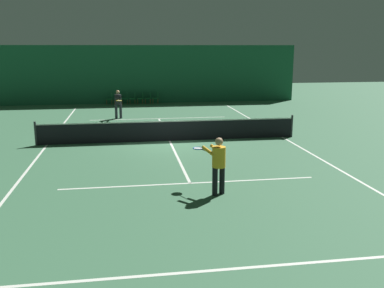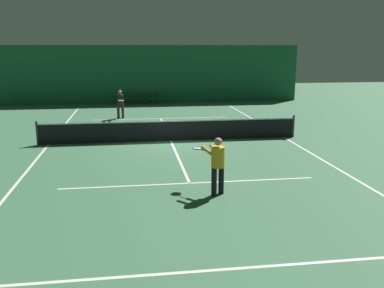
{
  "view_description": "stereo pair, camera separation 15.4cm",
  "coord_description": "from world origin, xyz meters",
  "px_view_note": "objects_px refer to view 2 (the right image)",
  "views": [
    {
      "loc": [
        -1.95,
        -19.36,
        4.29
      ],
      "look_at": [
        0.27,
        -5.09,
        0.99
      ],
      "focal_mm": 40.0,
      "sensor_mm": 36.0,
      "label": 1
    },
    {
      "loc": [
        -1.8,
        -19.39,
        4.29
      ],
      "look_at": [
        0.27,
        -5.09,
        0.99
      ],
      "focal_mm": 40.0,
      "sensor_mm": 36.0,
      "label": 2
    }
  ],
  "objects_px": {
    "tennis_net": "(171,130)",
    "courtside_chair_4": "(144,98)",
    "courtside_chair_3": "(136,98)",
    "courtside_chair_5": "(151,97)",
    "courtside_chair_2": "(128,98)",
    "courtside_chair_6": "(159,97)",
    "courtside_chair_1": "(121,98)",
    "courtside_chair_0": "(113,98)",
    "player_far": "(120,102)",
    "player_near": "(217,162)",
    "tennis_ball": "(219,168)"
  },
  "relations": [
    {
      "from": "player_near",
      "to": "player_far",
      "type": "bearing_deg",
      "value": -15.04
    },
    {
      "from": "tennis_net",
      "to": "tennis_ball",
      "type": "bearing_deg",
      "value": -75.11
    },
    {
      "from": "player_far",
      "to": "courtside_chair_1",
      "type": "height_order",
      "value": "player_far"
    },
    {
      "from": "tennis_net",
      "to": "courtside_chair_5",
      "type": "relative_size",
      "value": 14.29
    },
    {
      "from": "courtside_chair_0",
      "to": "courtside_chair_1",
      "type": "relative_size",
      "value": 1.0
    },
    {
      "from": "courtside_chair_0",
      "to": "tennis_ball",
      "type": "relative_size",
      "value": 12.73
    },
    {
      "from": "player_far",
      "to": "courtside_chair_2",
      "type": "bearing_deg",
      "value": 172.03
    },
    {
      "from": "tennis_net",
      "to": "tennis_ball",
      "type": "distance_m",
      "value": 5.07
    },
    {
      "from": "courtside_chair_1",
      "to": "courtside_chair_3",
      "type": "height_order",
      "value": "same"
    },
    {
      "from": "courtside_chair_4",
      "to": "courtside_chair_5",
      "type": "distance_m",
      "value": 0.58
    },
    {
      "from": "courtside_chair_1",
      "to": "courtside_chair_2",
      "type": "xyz_separation_m",
      "value": [
        0.58,
        0.0,
        0.0
      ]
    },
    {
      "from": "courtside_chair_5",
      "to": "courtside_chair_1",
      "type": "bearing_deg",
      "value": -90.0
    },
    {
      "from": "courtside_chair_2",
      "to": "courtside_chair_3",
      "type": "distance_m",
      "value": 0.58
    },
    {
      "from": "courtside_chair_3",
      "to": "courtside_chair_5",
      "type": "height_order",
      "value": "same"
    },
    {
      "from": "player_near",
      "to": "courtside_chair_0",
      "type": "distance_m",
      "value": 21.34
    },
    {
      "from": "courtside_chair_3",
      "to": "courtside_chair_5",
      "type": "bearing_deg",
      "value": 90.0
    },
    {
      "from": "courtside_chair_1",
      "to": "tennis_ball",
      "type": "bearing_deg",
      "value": 11.81
    },
    {
      "from": "courtside_chair_0",
      "to": "courtside_chair_2",
      "type": "height_order",
      "value": "same"
    },
    {
      "from": "courtside_chair_0",
      "to": "courtside_chair_1",
      "type": "distance_m",
      "value": 0.58
    },
    {
      "from": "courtside_chair_2",
      "to": "courtside_chair_6",
      "type": "distance_m",
      "value": 2.33
    },
    {
      "from": "courtside_chair_0",
      "to": "courtside_chair_5",
      "type": "xyz_separation_m",
      "value": [
        2.91,
        0.0,
        0.0
      ]
    },
    {
      "from": "courtside_chair_5",
      "to": "courtside_chair_6",
      "type": "height_order",
      "value": "same"
    },
    {
      "from": "courtside_chair_3",
      "to": "courtside_chair_6",
      "type": "bearing_deg",
      "value": 90.0
    },
    {
      "from": "player_far",
      "to": "player_near",
      "type": "bearing_deg",
      "value": 8.07
    },
    {
      "from": "courtside_chair_4",
      "to": "tennis_ball",
      "type": "xyz_separation_m",
      "value": [
        2.09,
        -18.34,
        -0.45
      ]
    },
    {
      "from": "courtside_chair_0",
      "to": "courtside_chair_6",
      "type": "relative_size",
      "value": 1.0
    },
    {
      "from": "courtside_chair_2",
      "to": "courtside_chair_4",
      "type": "bearing_deg",
      "value": 90.0
    },
    {
      "from": "tennis_ball",
      "to": "tennis_net",
      "type": "bearing_deg",
      "value": 104.89
    },
    {
      "from": "courtside_chair_5",
      "to": "player_far",
      "type": "bearing_deg",
      "value": -18.36
    },
    {
      "from": "courtside_chair_0",
      "to": "courtside_chair_5",
      "type": "bearing_deg",
      "value": 90.0
    },
    {
      "from": "courtside_chair_4",
      "to": "courtside_chair_5",
      "type": "bearing_deg",
      "value": 90.0
    },
    {
      "from": "courtside_chair_1",
      "to": "courtside_chair_3",
      "type": "bearing_deg",
      "value": 90.0
    },
    {
      "from": "tennis_net",
      "to": "courtside_chair_5",
      "type": "bearing_deg",
      "value": 90.89
    },
    {
      "from": "courtside_chair_3",
      "to": "courtside_chair_5",
      "type": "xyz_separation_m",
      "value": [
        1.16,
        0.0,
        0.0
      ]
    },
    {
      "from": "courtside_chair_0",
      "to": "courtside_chair_6",
      "type": "height_order",
      "value": "same"
    },
    {
      "from": "player_far",
      "to": "courtside_chair_5",
      "type": "xyz_separation_m",
      "value": [
        2.21,
        6.65,
        -0.52
      ]
    },
    {
      "from": "tennis_net",
      "to": "courtside_chair_2",
      "type": "distance_m",
      "value": 13.6
    },
    {
      "from": "player_near",
      "to": "courtside_chair_5",
      "type": "height_order",
      "value": "player_near"
    },
    {
      "from": "tennis_net",
      "to": "courtside_chair_2",
      "type": "relative_size",
      "value": 14.29
    },
    {
      "from": "player_near",
      "to": "tennis_ball",
      "type": "height_order",
      "value": "player_near"
    },
    {
      "from": "courtside_chair_4",
      "to": "courtside_chair_5",
      "type": "relative_size",
      "value": 1.0
    },
    {
      "from": "courtside_chair_0",
      "to": "courtside_chair_4",
      "type": "xyz_separation_m",
      "value": [
        2.33,
        0.0,
        0.0
      ]
    },
    {
      "from": "courtside_chair_4",
      "to": "courtside_chair_5",
      "type": "xyz_separation_m",
      "value": [
        0.58,
        0.0,
        0.0
      ]
    },
    {
      "from": "courtside_chair_3",
      "to": "courtside_chair_2",
      "type": "bearing_deg",
      "value": -90.0
    },
    {
      "from": "tennis_net",
      "to": "courtside_chair_4",
      "type": "distance_m",
      "value": 13.48
    },
    {
      "from": "courtside_chair_2",
      "to": "courtside_chair_3",
      "type": "xyz_separation_m",
      "value": [
        0.58,
        0.0,
        0.0
      ]
    },
    {
      "from": "courtside_chair_1",
      "to": "tennis_ball",
      "type": "relative_size",
      "value": 12.73
    },
    {
      "from": "courtside_chair_2",
      "to": "tennis_ball",
      "type": "distance_m",
      "value": 18.63
    },
    {
      "from": "courtside_chair_5",
      "to": "courtside_chair_4",
      "type": "bearing_deg",
      "value": -90.0
    },
    {
      "from": "player_far",
      "to": "courtside_chair_4",
      "type": "xyz_separation_m",
      "value": [
        1.63,
        6.65,
        -0.52
      ]
    }
  ]
}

